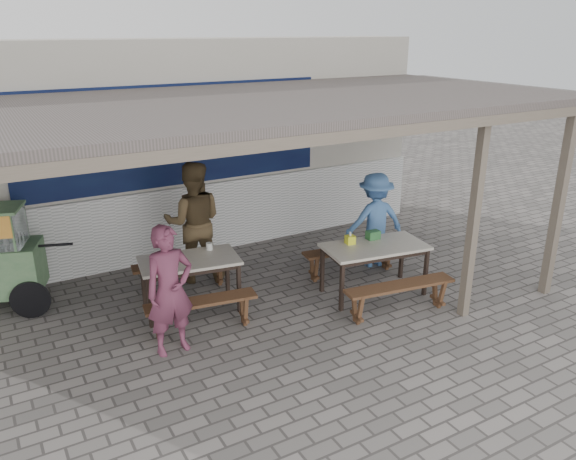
# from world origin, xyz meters

# --- Properties ---
(ground) EXTENTS (60.00, 60.00, 0.00)m
(ground) POSITION_xyz_m (0.00, 0.00, 0.00)
(ground) COLOR slate
(ground) RESTS_ON ground
(back_wall) EXTENTS (9.00, 1.28, 3.50)m
(back_wall) POSITION_xyz_m (-0.00, 3.58, 1.72)
(back_wall) COLOR beige
(back_wall) RESTS_ON ground
(warung_roof) EXTENTS (9.00, 4.21, 2.81)m
(warung_roof) POSITION_xyz_m (0.02, 0.90, 2.71)
(warung_roof) COLOR #554C49
(warung_roof) RESTS_ON ground
(table_left) EXTENTS (1.40, 0.92, 0.75)m
(table_left) POSITION_xyz_m (-0.78, 1.06, 0.67)
(table_left) COLOR beige
(table_left) RESTS_ON ground
(bench_left_street) EXTENTS (1.43, 0.49, 0.45)m
(bench_left_street) POSITION_xyz_m (-0.88, 0.42, 0.34)
(bench_left_street) COLOR brown
(bench_left_street) RESTS_ON ground
(bench_left_wall) EXTENTS (1.43, 0.49, 0.45)m
(bench_left_wall) POSITION_xyz_m (-0.68, 1.71, 0.34)
(bench_left_wall) COLOR brown
(bench_left_wall) RESTS_ON ground
(table_right) EXTENTS (1.56, 0.97, 0.75)m
(table_right) POSITION_xyz_m (1.69, 0.23, 0.67)
(table_right) COLOR beige
(table_right) RESTS_ON ground
(bench_right_street) EXTENTS (1.58, 0.51, 0.45)m
(bench_right_street) POSITION_xyz_m (1.58, -0.47, 0.34)
(bench_right_street) COLOR brown
(bench_right_street) RESTS_ON ground
(bench_right_wall) EXTENTS (1.58, 0.51, 0.45)m
(bench_right_wall) POSITION_xyz_m (1.79, 0.92, 0.34)
(bench_right_wall) COLOR brown
(bench_right_wall) RESTS_ON ground
(patron_street_side) EXTENTS (0.61, 0.43, 1.59)m
(patron_street_side) POSITION_xyz_m (-1.34, 0.18, 0.79)
(patron_street_side) COLOR brown
(patron_street_side) RESTS_ON ground
(patron_wall_side) EXTENTS (1.09, 0.98, 1.84)m
(patron_wall_side) POSITION_xyz_m (-0.35, 1.99, 0.92)
(patron_wall_side) COLOR brown
(patron_wall_side) RESTS_ON ground
(patron_right_table) EXTENTS (1.08, 0.75, 1.53)m
(patron_right_table) POSITION_xyz_m (2.35, 1.07, 0.77)
(patron_right_table) COLOR #4D7CBD
(patron_right_table) RESTS_ON ground
(tissue_box) EXTENTS (0.14, 0.14, 0.12)m
(tissue_box) POSITION_xyz_m (1.42, 0.46, 0.81)
(tissue_box) COLOR yellow
(tissue_box) RESTS_ON table_right
(donation_box) EXTENTS (0.20, 0.14, 0.13)m
(donation_box) POSITION_xyz_m (1.82, 0.44, 0.81)
(donation_box) COLOR #2F6B37
(donation_box) RESTS_ON table_right
(condiment_jar) EXTENTS (0.09, 0.09, 0.10)m
(condiment_jar) POSITION_xyz_m (-0.42, 1.24, 0.80)
(condiment_jar) COLOR silver
(condiment_jar) RESTS_ON table_left
(condiment_bowl) EXTENTS (0.27, 0.27, 0.05)m
(condiment_bowl) POSITION_xyz_m (-1.08, 1.18, 0.78)
(condiment_bowl) COLOR white
(condiment_bowl) RESTS_ON table_left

